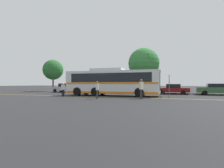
{
  "coord_description": "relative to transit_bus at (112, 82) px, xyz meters",
  "views": [
    {
      "loc": [
        7.98,
        -19.64,
        1.41
      ],
      "look_at": [
        1.16,
        0.09,
        1.4
      ],
      "focal_mm": 28.0,
      "sensor_mm": 36.0,
      "label": 1
    }
  ],
  "objects": [
    {
      "name": "lane_strip_0",
      "position": [
        0.01,
        -2.2,
        -1.68
      ],
      "size": [
        31.12,
        0.2,
        0.01
      ],
      "primitive_type": "cube",
      "rotation": [
        0.0,
        0.0,
        1.57
      ],
      "color": "gold",
      "rests_on": "ground_plane"
    },
    {
      "name": "curb_strip",
      "position": [
        0.01,
        6.64,
        -1.61
      ],
      "size": [
        39.12,
        0.36,
        0.15
      ],
      "primitive_type": "cube",
      "color": "#99999E",
      "rests_on": "ground_plane"
    },
    {
      "name": "bus_stop_sign",
      "position": [
        6.54,
        -1.08,
        -0.21
      ],
      "size": [
        0.07,
        0.4,
        2.32
      ],
      "rotation": [
        0.0,
        0.0,
        -1.55
      ],
      "color": "#59595E",
      "rests_on": "ground_plane"
    },
    {
      "name": "ground_plane",
      "position": [
        -1.15,
        -0.09,
        -1.68
      ],
      "size": [
        220.0,
        220.0,
        0.0
      ],
      "primitive_type": "plane",
      "color": "#262628"
    },
    {
      "name": "parked_car_2",
      "position": [
        1.38,
        5.58,
        -0.95
      ],
      "size": [
        4.91,
        2.2,
        1.47
      ],
      "rotation": [
        0.0,
        0.0,
        -1.48
      ],
      "color": "#335B33",
      "rests_on": "ground_plane"
    },
    {
      "name": "tree_0",
      "position": [
        2.34,
        9.47,
        3.16
      ],
      "size": [
        5.11,
        5.11,
        7.41
      ],
      "color": "#513823",
      "rests_on": "ground_plane"
    },
    {
      "name": "parked_car_0",
      "position": [
        -10.14,
        5.38,
        -0.94
      ],
      "size": [
        4.53,
        1.88,
        1.49
      ],
      "rotation": [
        0.0,
        0.0,
        1.58
      ],
      "color": "#9E9EA3",
      "rests_on": "ground_plane"
    },
    {
      "name": "parked_car_1",
      "position": [
        -4.49,
        5.37,
        -0.94
      ],
      "size": [
        4.36,
        1.97,
        1.45
      ],
      "rotation": [
        0.0,
        0.0,
        -1.53
      ],
      "color": "black",
      "rests_on": "ground_plane"
    },
    {
      "name": "parked_car_4",
      "position": [
        12.12,
        5.3,
        -0.94
      ],
      "size": [
        4.72,
        2.15,
        1.45
      ],
      "rotation": [
        0.0,
        0.0,
        -1.62
      ],
      "color": "#335B33",
      "rests_on": "ground_plane"
    },
    {
      "name": "parked_car_3",
      "position": [
        6.89,
        5.63,
        -0.98
      ],
      "size": [
        4.38,
        1.97,
        1.4
      ],
      "rotation": [
        0.0,
        0.0,
        1.55
      ],
      "color": "maroon",
      "rests_on": "ground_plane"
    },
    {
      "name": "pedestrian_0",
      "position": [
        4.1,
        -3.5,
        -0.61
      ],
      "size": [
        0.37,
        0.47,
        1.85
      ],
      "rotation": [
        0.0,
        0.0,
        1.17
      ],
      "color": "#2D2D33",
      "rests_on": "ground_plane"
    },
    {
      "name": "transit_bus",
      "position": [
        0.0,
        0.0,
        0.0
      ],
      "size": [
        11.48,
        2.87,
        3.25
      ],
      "rotation": [
        0.0,
        0.0,
        -1.55
      ],
      "color": "silver",
      "rests_on": "ground_plane"
    },
    {
      "name": "pedestrian_1",
      "position": [
        -4.93,
        -2.78,
        -0.81
      ],
      "size": [
        0.45,
        0.46,
        1.55
      ],
      "rotation": [
        0.0,
        0.0,
        0.82
      ],
      "color": "black",
      "rests_on": "ground_plane"
    },
    {
      "name": "tree_1",
      "position": [
        -15.14,
        8.64,
        2.49
      ],
      "size": [
        3.9,
        3.9,
        6.13
      ],
      "color": "#513823",
      "rests_on": "ground_plane"
    },
    {
      "name": "pedestrian_2",
      "position": [
        0.03,
        -4.4,
        -0.73
      ],
      "size": [
        0.33,
        0.47,
        1.68
      ],
      "rotation": [
        0.0,
        0.0,
        1.86
      ],
      "color": "#2D2D33",
      "rests_on": "ground_plane"
    }
  ]
}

